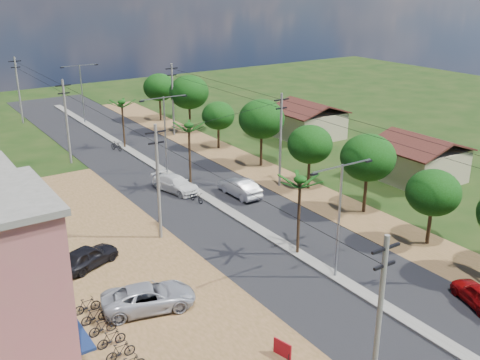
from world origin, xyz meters
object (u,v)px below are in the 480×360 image
object	(u,v)px
roadside_sign	(282,349)
car_white_far	(176,184)
car_parked_silver	(149,298)
parked_scooter_row	(125,358)
car_silver_mid	(240,188)
car_red_near	(480,296)
car_parked_dark	(88,257)

from	to	relation	value
roadside_sign	car_white_far	bearing A→B (deg)	61.30
car_white_far	car_parked_silver	world-z (taller)	car_parked_silver
car_white_far	parked_scooter_row	xyz separation A→B (m)	(-13.70, -20.89, -0.23)
car_silver_mid	roadside_sign	xyz separation A→B (m)	(-10.87, -20.53, -0.33)
car_red_near	roadside_sign	size ratio (longest dim) A/B	3.70
car_white_far	roadside_sign	xyz separation A→B (m)	(-6.50, -24.76, -0.25)
car_parked_silver	parked_scooter_row	world-z (taller)	car_parked_silver
car_silver_mid	car_parked_silver	bearing A→B (deg)	38.71
roadside_sign	car_silver_mid	bearing A→B (deg)	48.10
car_silver_mid	car_white_far	world-z (taller)	car_silver_mid
car_parked_silver	car_parked_dark	size ratio (longest dim) A/B	1.24
car_red_near	car_silver_mid	size ratio (longest dim) A/B	0.86
car_red_near	parked_scooter_row	size ratio (longest dim) A/B	0.34
car_white_far	parked_scooter_row	size ratio (longest dim) A/B	0.41
car_silver_mid	parked_scooter_row	world-z (taller)	car_silver_mid
car_parked_dark	parked_scooter_row	distance (m)	11.48
car_parked_silver	parked_scooter_row	bearing A→B (deg)	156.27
car_red_near	roadside_sign	distance (m)	13.29
car_red_near	parked_scooter_row	bearing A→B (deg)	0.70
car_red_near	car_parked_silver	world-z (taller)	car_parked_silver
car_parked_silver	car_white_far	bearing A→B (deg)	-17.75
roadside_sign	car_red_near	bearing A→B (deg)	-25.94
roadside_sign	parked_scooter_row	xyz separation A→B (m)	(-7.20, 3.87, 0.02)
car_parked_dark	roadside_sign	bearing A→B (deg)	176.78
car_silver_mid	car_white_far	size ratio (longest dim) A/B	0.97
car_white_far	car_red_near	bearing A→B (deg)	-91.80
car_silver_mid	parked_scooter_row	distance (m)	24.58
car_red_near	car_silver_mid	xyz separation A→B (m)	(-2.13, 23.28, 0.08)
roadside_sign	car_parked_dark	bearing A→B (deg)	95.06
car_red_near	roadside_sign	world-z (taller)	car_red_near
car_red_near	parked_scooter_row	world-z (taller)	car_red_near
car_parked_silver	car_parked_dark	world-z (taller)	car_parked_silver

